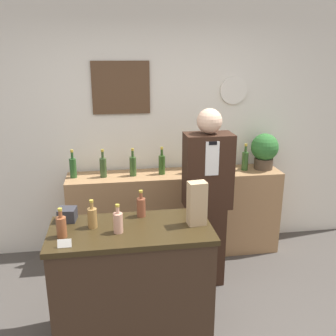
# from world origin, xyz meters

# --- Properties ---
(back_wall) EXTENTS (5.20, 0.09, 2.70)m
(back_wall) POSITION_xyz_m (0.00, 2.00, 1.36)
(back_wall) COLOR silver
(back_wall) RESTS_ON ground_plane
(back_shelf) EXTENTS (2.28, 0.42, 0.93)m
(back_shelf) POSITION_xyz_m (0.25, 1.73, 0.47)
(back_shelf) COLOR #9E754C
(back_shelf) RESTS_ON ground_plane
(display_counter) EXTENTS (1.19, 0.58, 0.94)m
(display_counter) POSITION_xyz_m (-0.30, 0.49, 0.47)
(display_counter) COLOR #382619
(display_counter) RESTS_ON ground_plane
(shopkeeper) EXTENTS (0.43, 0.27, 1.70)m
(shopkeeper) POSITION_xyz_m (0.44, 1.14, 0.85)
(shopkeeper) COLOR #331E14
(shopkeeper) RESTS_ON ground_plane
(potted_plant) EXTENTS (0.30, 0.30, 0.39)m
(potted_plant) POSITION_xyz_m (1.23, 1.74, 1.15)
(potted_plant) COLOR #4C3D2D
(potted_plant) RESTS_ON back_shelf
(paper_bag) EXTENTS (0.14, 0.11, 0.33)m
(paper_bag) POSITION_xyz_m (0.19, 0.49, 1.10)
(paper_bag) COLOR tan
(paper_bag) RESTS_ON display_counter
(price_card_left) EXTENTS (0.09, 0.02, 0.06)m
(price_card_left) POSITION_xyz_m (-0.74, 0.27, 0.96)
(price_card_left) COLOR white
(price_card_left) RESTS_ON display_counter
(gift_box) EXTENTS (0.14, 0.14, 0.10)m
(gift_box) POSITION_xyz_m (-0.76, 0.69, 0.99)
(gift_box) COLOR #2D2D33
(gift_box) RESTS_ON display_counter
(counter_bottle_0) EXTENTS (0.07, 0.07, 0.21)m
(counter_bottle_0) POSITION_xyz_m (-0.78, 0.43, 1.02)
(counter_bottle_0) COLOR brown
(counter_bottle_0) RESTS_ON display_counter
(counter_bottle_1) EXTENTS (0.07, 0.07, 0.21)m
(counter_bottle_1) POSITION_xyz_m (-0.57, 0.55, 1.02)
(counter_bottle_1) COLOR olive
(counter_bottle_1) RESTS_ON display_counter
(counter_bottle_2) EXTENTS (0.07, 0.07, 0.21)m
(counter_bottle_2) POSITION_xyz_m (-0.39, 0.44, 1.02)
(counter_bottle_2) COLOR tan
(counter_bottle_2) RESTS_ON display_counter
(counter_bottle_3) EXTENTS (0.07, 0.07, 0.21)m
(counter_bottle_3) POSITION_xyz_m (-0.21, 0.69, 1.02)
(counter_bottle_3) COLOR brown
(counter_bottle_3) RESTS_ON display_counter
(shelf_bottle_0) EXTENTS (0.07, 0.07, 0.29)m
(shelf_bottle_0) POSITION_xyz_m (-0.81, 1.75, 1.04)
(shelf_bottle_0) COLOR #265223
(shelf_bottle_0) RESTS_ON back_shelf
(shelf_bottle_1) EXTENTS (0.07, 0.07, 0.29)m
(shelf_bottle_1) POSITION_xyz_m (-0.51, 1.72, 1.04)
(shelf_bottle_1) COLOR #344B26
(shelf_bottle_1) RESTS_ON back_shelf
(shelf_bottle_2) EXTENTS (0.07, 0.07, 0.29)m
(shelf_bottle_2) POSITION_xyz_m (-0.20, 1.72, 1.04)
(shelf_bottle_2) COLOR #335326
(shelf_bottle_2) RESTS_ON back_shelf
(shelf_bottle_3) EXTENTS (0.07, 0.07, 0.29)m
(shelf_bottle_3) POSITION_xyz_m (0.10, 1.73, 1.04)
(shelf_bottle_3) COLOR #2D4F1E
(shelf_bottle_3) RESTS_ON back_shelf
(shelf_bottle_4) EXTENTS (0.07, 0.07, 0.29)m
(shelf_bottle_4) POSITION_xyz_m (0.40, 1.71, 1.04)
(shelf_bottle_4) COLOR #2A5223
(shelf_bottle_4) RESTS_ON back_shelf
(shelf_bottle_5) EXTENTS (0.07, 0.07, 0.29)m
(shelf_bottle_5) POSITION_xyz_m (0.71, 1.72, 1.04)
(shelf_bottle_5) COLOR #2B4B25
(shelf_bottle_5) RESTS_ON back_shelf
(shelf_bottle_6) EXTENTS (0.07, 0.07, 0.29)m
(shelf_bottle_6) POSITION_xyz_m (1.01, 1.73, 1.04)
(shelf_bottle_6) COLOR #2F5323
(shelf_bottle_6) RESTS_ON back_shelf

